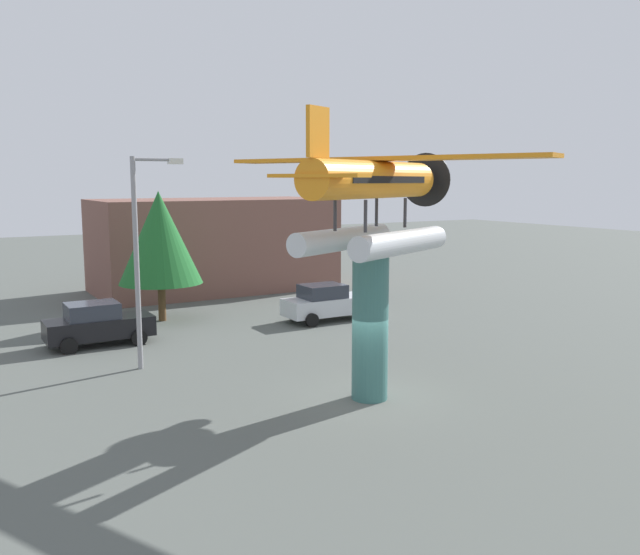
{
  "coord_description": "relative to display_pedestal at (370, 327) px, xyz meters",
  "views": [
    {
      "loc": [
        -11.26,
        -16.22,
        6.62
      ],
      "look_at": [
        0.0,
        3.0,
        3.38
      ],
      "focal_mm": 37.37,
      "sensor_mm": 36.0,
      "label": 1
    }
  ],
  "objects": [
    {
      "name": "ground_plane",
      "position": [
        0.0,
        0.0,
        -2.25
      ],
      "size": [
        140.0,
        140.0,
        0.0
      ],
      "primitive_type": "plane",
      "color": "#515651"
    },
    {
      "name": "tree_east",
      "position": [
        -2.01,
        14.47,
        1.72
      ],
      "size": [
        3.92,
        3.92,
        6.16
      ],
      "color": "brown",
      "rests_on": "ground"
    },
    {
      "name": "car_mid_black",
      "position": [
        -5.7,
        11.09,
        -1.37
      ],
      "size": [
        4.2,
        2.02,
        1.76
      ],
      "color": "black",
      "rests_on": "ground"
    },
    {
      "name": "floatplane_monument",
      "position": [
        0.12,
        0.06,
        3.92
      ],
      "size": [
        7.15,
        9.86,
        4.0
      ],
      "rotation": [
        0.0,
        0.0,
        0.45
      ],
      "color": "silver",
      "rests_on": "display_pedestal"
    },
    {
      "name": "storefront_building",
      "position": [
        3.61,
        22.0,
        0.52
      ],
      "size": [
        14.03,
        6.9,
        5.54
      ],
      "primitive_type": "cube",
      "color": "brown",
      "rests_on": "ground"
    },
    {
      "name": "display_pedestal",
      "position": [
        0.0,
        0.0,
        0.0
      ],
      "size": [
        1.1,
        1.1,
        4.5
      ],
      "primitive_type": "cylinder",
      "color": "#386B66",
      "rests_on": "ground"
    },
    {
      "name": "car_far_silver",
      "position": [
        4.74,
        10.54,
        -1.37
      ],
      "size": [
        4.2,
        2.02,
        1.76
      ],
      "color": "silver",
      "rests_on": "ground"
    },
    {
      "name": "streetlight_primary",
      "position": [
        -4.95,
        6.82,
        2.1
      ],
      "size": [
        1.84,
        0.28,
        7.45
      ],
      "color": "gray",
      "rests_on": "ground"
    }
  ]
}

